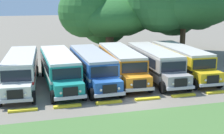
% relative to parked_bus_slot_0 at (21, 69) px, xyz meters
% --- Properties ---
extents(ground_plane, '(220.00, 220.00, 0.00)m').
position_rel_parked_bus_slot_0_xyz_m(ground_plane, '(7.88, -5.88, -1.58)').
color(ground_plane, slate).
extents(parked_bus_slot_0, '(3.19, 10.91, 2.82)m').
position_rel_parked_bus_slot_0_xyz_m(parked_bus_slot_0, '(0.00, 0.00, 0.00)').
color(parked_bus_slot_0, silver).
rests_on(parked_bus_slot_0, ground_plane).
extents(parked_bus_slot_1, '(3.04, 10.89, 2.82)m').
position_rel_parked_bus_slot_0_xyz_m(parked_bus_slot_1, '(3.30, -0.37, 0.00)').
color(parked_bus_slot_1, teal).
rests_on(parked_bus_slot_1, ground_plane).
extents(parked_bus_slot_2, '(2.96, 10.87, 2.82)m').
position_rel_parked_bus_slot_0_xyz_m(parked_bus_slot_2, '(6.28, -0.47, 0.00)').
color(parked_bus_slot_2, '#23519E').
rests_on(parked_bus_slot_2, ground_plane).
extents(parked_bus_slot_3, '(2.99, 10.88, 2.82)m').
position_rel_parked_bus_slot_0_xyz_m(parked_bus_slot_3, '(9.26, 0.16, 0.00)').
color(parked_bus_slot_3, orange).
rests_on(parked_bus_slot_3, ground_plane).
extents(parked_bus_slot_4, '(2.85, 10.86, 2.82)m').
position_rel_parked_bus_slot_0_xyz_m(parked_bus_slot_4, '(12.47, -0.34, 0.00)').
color(parked_bus_slot_4, '#9E9993').
rests_on(parked_bus_slot_4, ground_plane).
extents(parked_bus_slot_5, '(2.81, 10.86, 2.82)m').
position_rel_parked_bus_slot_0_xyz_m(parked_bus_slot_5, '(15.48, -0.15, 0.00)').
color(parked_bus_slot_5, yellow).
rests_on(parked_bus_slot_5, ground_plane).
extents(curb_wheelstop_0, '(2.00, 0.36, 0.15)m').
position_rel_parked_bus_slot_0_xyz_m(curb_wheelstop_0, '(0.15, -6.34, -1.51)').
color(curb_wheelstop_0, yellow).
rests_on(curb_wheelstop_0, ground_plane).
extents(curb_wheelstop_1, '(2.00, 0.36, 0.15)m').
position_rel_parked_bus_slot_0_xyz_m(curb_wheelstop_1, '(3.25, -6.34, -1.51)').
color(curb_wheelstop_1, yellow).
rests_on(curb_wheelstop_1, ground_plane).
extents(curb_wheelstop_2, '(2.00, 0.36, 0.15)m').
position_rel_parked_bus_slot_0_xyz_m(curb_wheelstop_2, '(6.34, -6.34, -1.51)').
color(curb_wheelstop_2, yellow).
rests_on(curb_wheelstop_2, ground_plane).
extents(curb_wheelstop_3, '(2.00, 0.36, 0.15)m').
position_rel_parked_bus_slot_0_xyz_m(curb_wheelstop_3, '(9.43, -6.34, -1.51)').
color(curb_wheelstop_3, yellow).
rests_on(curb_wheelstop_3, ground_plane).
extents(curb_wheelstop_4, '(2.00, 0.36, 0.15)m').
position_rel_parked_bus_slot_0_xyz_m(curb_wheelstop_4, '(12.52, -6.34, -1.51)').
color(curb_wheelstop_4, yellow).
rests_on(curb_wheelstop_4, ground_plane).
extents(curb_wheelstop_5, '(2.00, 0.36, 0.15)m').
position_rel_parked_bus_slot_0_xyz_m(curb_wheelstop_5, '(15.61, -6.34, -1.51)').
color(curb_wheelstop_5, yellow).
rests_on(curb_wheelstop_5, ground_plane).
extents(broad_shade_tree, '(12.61, 11.60, 9.13)m').
position_rel_parked_bus_slot_0_xyz_m(broad_shade_tree, '(10.83, 11.97, 3.66)').
color(broad_shade_tree, brown).
rests_on(broad_shade_tree, ground_plane).
extents(secondary_tree, '(14.29, 13.69, 11.52)m').
position_rel_parked_bus_slot_0_xyz_m(secondary_tree, '(19.72, 9.16, 5.33)').
color(secondary_tree, brown).
rests_on(secondary_tree, ground_plane).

